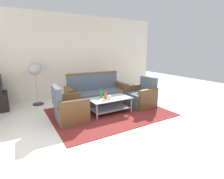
% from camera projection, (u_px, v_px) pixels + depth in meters
% --- Properties ---
extents(ground_plane, '(14.00, 14.00, 0.00)m').
position_uv_depth(ground_plane, '(124.00, 126.00, 3.84)').
color(ground_plane, white).
extents(wall_back, '(6.52, 0.12, 2.80)m').
position_uv_depth(wall_back, '(75.00, 57.00, 6.08)').
color(wall_back, silver).
rests_on(wall_back, ground).
extents(rug, '(2.98, 2.28, 0.01)m').
position_uv_depth(rug, '(109.00, 112.00, 4.65)').
color(rug, maroon).
rests_on(rug, ground).
extents(couch, '(1.83, 0.82, 0.96)m').
position_uv_depth(couch, '(97.00, 95.00, 5.20)').
color(couch, '#4C5666').
rests_on(couch, rug).
extents(armchair_left, '(0.73, 0.79, 0.85)m').
position_uv_depth(armchair_left, '(70.00, 109.00, 4.03)').
color(armchair_left, '#4C5666').
rests_on(armchair_left, rug).
extents(armchair_right, '(0.73, 0.79, 0.85)m').
position_uv_depth(armchair_right, '(141.00, 97.00, 5.10)').
color(armchair_right, '#4C5666').
rests_on(armchair_right, rug).
extents(coffee_table, '(1.10, 0.60, 0.40)m').
position_uv_depth(coffee_table, '(110.00, 103.00, 4.56)').
color(coffee_table, silver).
rests_on(coffee_table, rug).
extents(bottle_orange, '(0.07, 0.07, 0.23)m').
position_uv_depth(bottle_orange, '(106.00, 96.00, 4.43)').
color(bottle_orange, '#D85919').
rests_on(bottle_orange, coffee_table).
extents(bottle_green, '(0.06, 0.06, 0.26)m').
position_uv_depth(bottle_green, '(101.00, 94.00, 4.56)').
color(bottle_green, '#2D8C38').
rests_on(bottle_green, coffee_table).
extents(cup, '(0.08, 0.08, 0.10)m').
position_uv_depth(cup, '(109.00, 97.00, 4.41)').
color(cup, silver).
rests_on(cup, coffee_table).
extents(pedestal_fan, '(0.36, 0.36, 1.27)m').
position_uv_depth(pedestal_fan, '(35.00, 72.00, 5.08)').
color(pedestal_fan, '#2D2D33').
rests_on(pedestal_fan, ground).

